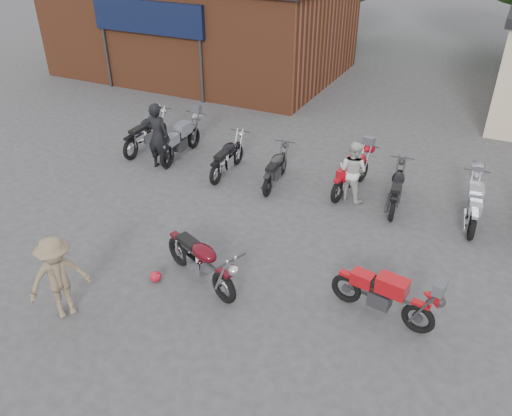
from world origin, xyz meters
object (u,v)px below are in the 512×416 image
at_px(row_bike_0, 146,131).
at_px(row_bike_1, 181,138).
at_px(person_tan, 59,278).
at_px(row_bike_6, 474,203).
at_px(person_dark, 158,136).
at_px(row_bike_2, 227,155).
at_px(row_bike_4, 352,172).
at_px(sportbike, 385,293).
at_px(vintage_motorcycle, 201,258).
at_px(helmet, 155,276).
at_px(person_light, 353,171).
at_px(row_bike_3, 276,167).
at_px(row_bike_5, 397,187).

xyz_separation_m(row_bike_0, row_bike_1, (1.27, 0.04, 0.00)).
relative_size(person_tan, row_bike_6, 0.87).
distance_m(person_dark, row_bike_2, 2.07).
distance_m(person_dark, row_bike_4, 5.53).
height_order(sportbike, row_bike_0, row_bike_0).
bearing_deg(row_bike_1, vintage_motorcycle, -145.12).
relative_size(helmet, person_light, 0.15).
bearing_deg(person_tan, row_bike_6, -11.64).
relative_size(person_light, row_bike_3, 0.88).
bearing_deg(row_bike_1, person_light, -95.05).
relative_size(row_bike_0, row_bike_2, 1.10).
height_order(person_dark, row_bike_6, person_dark).
distance_m(person_dark, person_tan, 6.25).
bearing_deg(helmet, row_bike_2, 102.03).
relative_size(vintage_motorcycle, row_bike_1, 1.00).
bearing_deg(row_bike_2, helmet, -170.78).
distance_m(sportbike, helmet, 4.51).
height_order(vintage_motorcycle, helmet, vintage_motorcycle).
relative_size(sportbike, row_bike_4, 0.98).
distance_m(row_bike_2, row_bike_3, 1.50).
xyz_separation_m(vintage_motorcycle, row_bike_4, (1.53, 5.07, -0.04)).
relative_size(row_bike_2, row_bike_4, 0.97).
relative_size(row_bike_3, row_bike_6, 0.94).
bearing_deg(person_light, row_bike_3, 18.57).
height_order(person_light, row_bike_3, person_light).
bearing_deg(row_bike_0, row_bike_2, -97.17).
xyz_separation_m(person_dark, row_bike_6, (8.48, 0.80, -0.42)).
distance_m(person_light, row_bike_6, 2.95).
height_order(sportbike, row_bike_1, row_bike_1).
relative_size(sportbike, person_tan, 1.15).
bearing_deg(helmet, row_bike_4, 66.04).
height_order(vintage_motorcycle, row_bike_1, vintage_motorcycle).
relative_size(row_bike_4, row_bike_6, 1.02).
xyz_separation_m(row_bike_2, row_bike_5, (4.71, 0.26, -0.00)).
distance_m(sportbike, row_bike_6, 4.31).
xyz_separation_m(vintage_motorcycle, person_tan, (-1.80, -1.89, 0.22)).
bearing_deg(vintage_motorcycle, row_bike_5, 82.57).
distance_m(sportbike, row_bike_4, 4.85).
relative_size(sportbike, person_light, 1.20).
xyz_separation_m(row_bike_2, row_bike_3, (1.50, -0.00, -0.03)).
bearing_deg(row_bike_6, row_bike_4, 78.54).
bearing_deg(sportbike, person_dark, 164.56).
height_order(person_tan, row_bike_2, person_tan).
bearing_deg(sportbike, person_light, 123.63).
xyz_separation_m(row_bike_2, row_bike_6, (6.52, 0.27, 0.00)).
distance_m(helmet, row_bike_6, 7.55).
distance_m(helmet, person_dark, 5.37).
distance_m(row_bike_3, row_bike_6, 5.03).
distance_m(row_bike_1, row_bike_2, 1.85).
bearing_deg(row_bike_3, row_bike_5, -91.93).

